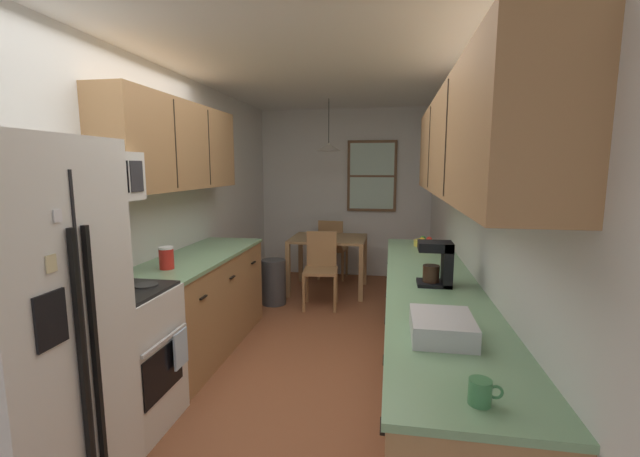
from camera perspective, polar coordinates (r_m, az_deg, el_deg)
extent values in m
plane|color=brown|center=(4.16, -0.82, -15.38)|extent=(12.00, 12.00, 0.00)
cube|color=silver|center=(4.28, -18.93, 2.56)|extent=(0.10, 9.00, 2.55)
cube|color=silver|center=(3.82, 19.50, 1.87)|extent=(0.10, 9.00, 2.55)
cube|color=silver|center=(6.44, 3.48, 4.84)|extent=(4.40, 0.10, 2.55)
cube|color=white|center=(3.91, -0.90, 21.90)|extent=(4.40, 9.00, 0.08)
cube|color=white|center=(2.37, -36.36, -12.29)|extent=(0.69, 0.76, 1.82)
cube|color=black|center=(2.16, -29.52, -15.21)|extent=(0.01, 0.01, 1.64)
cube|color=black|center=(2.12, -29.91, -15.65)|extent=(0.02, 0.02, 1.16)
cube|color=black|center=(2.18, -28.54, -14.92)|extent=(0.02, 0.02, 1.16)
cube|color=black|center=(1.96, -33.08, -10.49)|extent=(0.01, 0.15, 0.22)
cube|color=beige|center=(1.93, -33.06, -4.08)|extent=(0.01, 0.05, 0.07)
cube|color=white|center=(1.94, -32.43, 1.48)|extent=(0.01, 0.04, 0.05)
cube|color=white|center=(3.05, -26.08, -16.25)|extent=(0.62, 0.63, 0.90)
cube|color=black|center=(2.90, -20.73, -17.88)|extent=(0.01, 0.44, 0.30)
cube|color=silver|center=(2.80, -20.50, -14.11)|extent=(0.02, 0.50, 0.02)
cube|color=black|center=(2.90, -26.68, -7.91)|extent=(0.59, 0.59, 0.02)
cube|color=white|center=(3.05, -31.06, -5.70)|extent=(0.06, 0.63, 0.20)
cylinder|color=#2D2D2D|center=(2.87, -30.60, -8.00)|extent=(0.15, 0.15, 0.01)
cylinder|color=#2D2D2D|center=(3.08, -27.29, -6.72)|extent=(0.15, 0.15, 0.01)
cylinder|color=#2D2D2D|center=(2.71, -26.02, -8.66)|extent=(0.15, 0.15, 0.01)
cylinder|color=#2D2D2D|center=(2.92, -22.87, -7.22)|extent=(0.15, 0.15, 0.01)
cube|color=white|center=(2.87, -29.57, 6.19)|extent=(0.38, 0.64, 0.31)
cube|color=black|center=(2.70, -27.21, 6.27)|extent=(0.01, 0.38, 0.20)
cube|color=#2D2D33|center=(2.93, -23.92, 6.58)|extent=(0.01, 0.13, 0.20)
cube|color=#A87A4C|center=(4.02, -16.06, -9.93)|extent=(0.60, 1.76, 0.87)
cube|color=#7AA87A|center=(3.90, -16.33, -3.65)|extent=(0.63, 1.78, 0.03)
cube|color=black|center=(3.31, -15.75, -9.12)|extent=(0.02, 0.10, 0.01)
cube|color=black|center=(3.82, -11.98, -6.60)|extent=(0.02, 0.10, 0.01)
cube|color=black|center=(4.36, -9.14, -4.66)|extent=(0.02, 0.10, 0.01)
cube|color=#A87A4C|center=(3.85, -19.18, 10.65)|extent=(0.32, 1.86, 0.74)
cube|color=#2D2319|center=(3.50, -19.25, 10.91)|extent=(0.01, 0.01, 0.68)
cube|color=#2D2319|center=(4.05, -15.01, 10.70)|extent=(0.01, 0.01, 0.68)
cube|color=#A87A4C|center=(3.14, 14.96, -15.26)|extent=(0.60, 3.33, 0.87)
cube|color=#7AA87A|center=(2.99, 15.29, -7.31)|extent=(0.63, 3.35, 0.03)
cube|color=black|center=(1.77, 8.61, -25.31)|extent=(0.02, 0.10, 0.01)
cube|color=black|center=(2.25, 8.91, -17.46)|extent=(0.02, 0.10, 0.01)
cube|color=black|center=(2.76, 9.09, -12.45)|extent=(0.02, 0.10, 0.01)
cube|color=black|center=(3.29, 9.21, -9.01)|extent=(0.02, 0.10, 0.01)
cube|color=black|center=(3.82, 9.30, -6.53)|extent=(0.02, 0.10, 0.01)
cube|color=black|center=(4.36, 9.36, -4.65)|extent=(0.02, 0.10, 0.01)
cube|color=#A87A4C|center=(2.85, 18.99, 11.01)|extent=(0.32, 3.03, 0.66)
cube|color=#2D2319|center=(2.33, 16.94, 11.76)|extent=(0.01, 0.01, 0.61)
cube|color=#2D2319|center=(3.33, 14.79, 10.76)|extent=(0.01, 0.01, 0.61)
cube|color=#A87F51|center=(5.58, 1.17, -1.40)|extent=(1.00, 0.82, 0.03)
cube|color=#A87F51|center=(5.38, -4.43, -5.82)|extent=(0.06, 0.06, 0.71)
cube|color=#A87F51|center=(5.24, 5.66, -6.24)|extent=(0.06, 0.06, 0.71)
cube|color=#A87F51|center=(6.11, -2.69, -4.09)|extent=(0.06, 0.06, 0.71)
cube|color=#A87F51|center=(5.98, 6.18, -4.40)|extent=(0.06, 0.06, 0.71)
cube|color=#A87A4C|center=(4.97, 0.07, -5.87)|extent=(0.43, 0.43, 0.04)
cube|color=#A87A4C|center=(5.10, 0.23, -2.91)|extent=(0.37, 0.07, 0.45)
cylinder|color=#A87A4C|center=(4.85, 2.07, -9.11)|extent=(0.04, 0.04, 0.43)
cylinder|color=#A87A4C|center=(4.88, -2.26, -9.01)|extent=(0.04, 0.04, 0.43)
cylinder|color=#A87A4C|center=(5.20, 2.24, -7.90)|extent=(0.04, 0.04, 0.43)
cylinder|color=#A87A4C|center=(5.23, -1.79, -7.82)|extent=(0.04, 0.04, 0.43)
cube|color=#A87A4C|center=(6.31, 1.81, -2.79)|extent=(0.43, 0.43, 0.04)
cube|color=#A87A4C|center=(6.09, 1.46, -1.04)|extent=(0.37, 0.06, 0.45)
cylinder|color=#A87A4C|center=(6.57, 0.58, -4.42)|extent=(0.04, 0.04, 0.43)
cylinder|color=#A87A4C|center=(6.50, 3.72, -4.58)|extent=(0.04, 0.04, 0.43)
cylinder|color=#A87A4C|center=(6.22, -0.20, -5.14)|extent=(0.04, 0.04, 0.43)
cylinder|color=#A87A4C|center=(6.15, 3.11, -5.33)|extent=(0.04, 0.04, 0.43)
cylinder|color=black|center=(5.53, 1.22, 14.57)|extent=(0.01, 0.01, 0.56)
cone|color=#B7B2A8|center=(5.51, 1.21, 11.14)|extent=(0.32, 0.32, 0.10)
sphere|color=white|center=(5.51, 1.21, 11.35)|extent=(0.06, 0.06, 0.06)
cube|color=brown|center=(6.33, 7.16, 7.17)|extent=(0.74, 0.04, 1.06)
cube|color=#B2D1B7|center=(6.31, 7.15, 7.17)|extent=(0.66, 0.01, 0.98)
cube|color=brown|center=(6.31, 7.15, 7.17)|extent=(0.66, 0.02, 0.03)
cylinder|color=#3F3F42|center=(5.18, -6.39, -7.32)|extent=(0.30, 0.30, 0.56)
cylinder|color=red|center=(3.42, -20.39, -3.95)|extent=(0.11, 0.11, 0.16)
cylinder|color=white|center=(3.40, -20.46, -2.52)|extent=(0.11, 0.11, 0.02)
cube|color=silver|center=(2.98, -18.64, -15.40)|extent=(0.02, 0.16, 0.24)
cube|color=black|center=(2.89, 15.39, -7.30)|extent=(0.22, 0.18, 0.02)
cube|color=black|center=(2.86, 17.10, -4.71)|extent=(0.06, 0.18, 0.29)
cube|color=black|center=(2.83, 15.59, -2.38)|extent=(0.22, 0.18, 0.06)
cylinder|color=#331E14|center=(2.87, 15.05, -6.01)|extent=(0.11, 0.11, 0.11)
cylinder|color=#3F7F4C|center=(1.57, 21.16, -20.25)|extent=(0.08, 0.08, 0.09)
torus|color=#3F7F4C|center=(1.58, 23.06, -20.02)|extent=(0.05, 0.01, 0.05)
cylinder|color=#E5D14C|center=(4.26, 14.18, -1.95)|extent=(0.21, 0.21, 0.06)
cylinder|color=black|center=(4.26, 14.19, -1.75)|extent=(0.17, 0.17, 0.03)
sphere|color=red|center=(4.27, 14.80, -1.50)|extent=(0.06, 0.06, 0.06)
sphere|color=green|center=(4.30, 14.00, -1.41)|extent=(0.06, 0.06, 0.06)
sphere|color=yellow|center=(4.21, 13.88, -1.60)|extent=(0.06, 0.06, 0.06)
cube|color=silver|center=(2.04, 16.44, -12.87)|extent=(0.28, 0.34, 0.10)
cylinder|color=silver|center=(5.52, 0.87, -1.02)|extent=(0.19, 0.19, 0.06)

